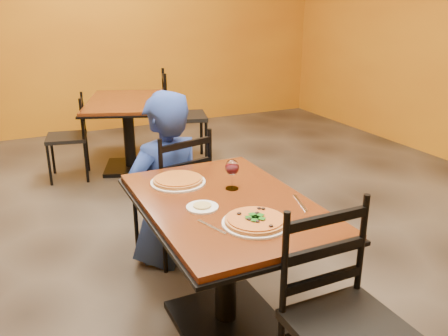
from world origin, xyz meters
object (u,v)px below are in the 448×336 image
chair_main_far (172,193)px  pizza_far (178,179)px  table_second (128,119)px  chair_main_near (350,331)px  chair_second_right (185,117)px  wine_glass (232,173)px  table_main (226,234)px  side_plate (202,207)px  pizza_main (255,220)px  plate_far (178,182)px  chair_second_left (67,138)px  diner (165,178)px  plate_main (255,223)px

chair_main_far → pizza_far: chair_main_far is taller
table_second → chair_main_far: size_ratio=1.50×
chair_main_near → chair_second_right: size_ratio=0.94×
chair_main_far → wine_glass: size_ratio=5.16×
table_main → side_plate: side_plate is taller
pizza_main → chair_second_right: bearing=75.3°
pizza_main → plate_far: size_ratio=0.92×
table_second → plate_far: plate_far is taller
pizza_far → wine_glass: bearing=-40.8°
chair_main_far → pizza_far: size_ratio=3.31×
chair_second_right → chair_main_far: bearing=172.0°
chair_second_left → plate_far: chair_second_left is taller
chair_main_far → wine_glass: (0.10, -0.73, 0.38)m
table_main → diner: (-0.06, 0.83, 0.04)m
diner → plate_main: diner is taller
plate_main → wine_glass: (0.09, 0.43, 0.08)m
chair_main_near → pizza_main: 0.61m
chair_second_right → plate_main: size_ratio=3.27×
table_main → chair_second_left: 2.79m
table_second → plate_main: plate_main is taller
side_plate → chair_main_near: bearing=-68.7°
table_main → chair_second_right: (0.81, 2.74, -0.05)m
chair_second_left → chair_second_right: chair_second_right is taller
chair_second_right → wine_glass: (-0.71, -2.61, 0.33)m
table_main → pizza_main: pizza_main is taller
diner → side_plate: diner is taller
plate_main → side_plate: (-0.15, 0.27, 0.00)m
chair_main_near → side_plate: bearing=111.3°
pizza_far → side_plate: pizza_far is taller
pizza_main → plate_far: bearing=102.8°
plate_main → diner: bearing=93.2°
side_plate → wine_glass: 0.31m
chair_main_far → chair_second_left: 1.93m
table_main → chair_second_left: (-0.45, 2.74, -0.13)m
table_second → chair_main_far: chair_main_far is taller
table_main → plate_far: size_ratio=3.97×
plate_main → pizza_main: 0.02m
pizza_far → pizza_main: bearing=-77.2°
chair_second_right → pizza_main: chair_second_right is taller
chair_main_near → chair_main_far: 1.69m
chair_main_far → chair_second_left: size_ratio=1.10×
pizza_far → side_plate: size_ratio=1.75×
table_main → plate_main: size_ratio=3.97×
wine_glass → chair_main_near: bearing=-86.3°
plate_main → pizza_far: size_ratio=1.11×
table_second → chair_main_near: chair_main_near is taller
diner → pizza_main: size_ratio=4.18×
diner → chair_second_left: bearing=-92.5°
table_main → plate_far: 0.41m
chair_second_right → pizza_main: 3.16m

